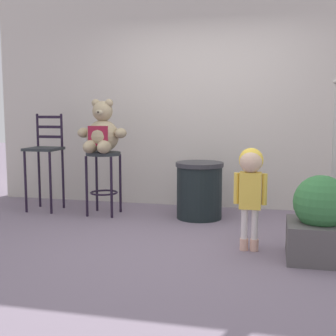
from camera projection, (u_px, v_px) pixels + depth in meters
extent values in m
plane|color=slate|center=(181.00, 243.00, 4.47)|extent=(24.00, 24.00, 0.00)
cube|color=beige|center=(210.00, 89.00, 6.12)|extent=(6.07, 0.30, 3.15)
cylinder|color=#25292D|center=(103.00, 154.00, 5.61)|extent=(0.43, 0.43, 0.04)
cylinder|color=black|center=(87.00, 186.00, 5.54)|extent=(0.03, 0.03, 0.74)
cylinder|color=black|center=(111.00, 188.00, 5.47)|extent=(0.03, 0.03, 0.74)
cylinder|color=black|center=(97.00, 182.00, 5.85)|extent=(0.03, 0.03, 0.74)
cylinder|color=black|center=(120.00, 183.00, 5.78)|extent=(0.03, 0.03, 0.74)
torus|color=black|center=(104.00, 193.00, 5.67)|extent=(0.34, 0.34, 0.02)
sphere|color=tan|center=(103.00, 136.00, 5.59)|extent=(0.39, 0.39, 0.39)
cube|color=maroon|center=(98.00, 136.00, 5.43)|extent=(0.24, 0.03, 0.24)
sphere|color=tan|center=(103.00, 111.00, 5.55)|extent=(0.25, 0.25, 0.25)
ellipsoid|color=#9C9072|center=(99.00, 112.00, 5.45)|extent=(0.10, 0.08, 0.07)
sphere|color=black|center=(98.00, 112.00, 5.42)|extent=(0.03, 0.03, 0.03)
sphere|color=tan|center=(96.00, 103.00, 5.56)|extent=(0.10, 0.10, 0.10)
sphere|color=tan|center=(109.00, 103.00, 5.52)|extent=(0.10, 0.10, 0.10)
ellipsoid|color=tan|center=(84.00, 133.00, 5.61)|extent=(0.14, 0.22, 0.12)
ellipsoid|color=tan|center=(121.00, 133.00, 5.50)|extent=(0.14, 0.22, 0.12)
ellipsoid|color=tan|center=(90.00, 147.00, 5.44)|extent=(0.13, 0.33, 0.16)
ellipsoid|color=tan|center=(104.00, 147.00, 5.40)|extent=(0.13, 0.33, 0.16)
cylinder|color=#DBA690|center=(244.00, 244.00, 4.23)|extent=(0.08, 0.08, 0.11)
cylinder|color=silver|center=(244.00, 223.00, 4.21)|extent=(0.06, 0.06, 0.28)
cylinder|color=#DBA690|center=(254.00, 245.00, 4.21)|extent=(0.08, 0.08, 0.11)
cylinder|color=silver|center=(255.00, 224.00, 4.19)|extent=(0.06, 0.06, 0.28)
cube|color=gold|center=(250.00, 191.00, 4.16)|extent=(0.20, 0.11, 0.34)
cylinder|color=gold|center=(236.00, 188.00, 4.19)|extent=(0.05, 0.05, 0.29)
cylinder|color=gold|center=(264.00, 189.00, 4.13)|extent=(0.05, 0.05, 0.29)
sphere|color=#D8B293|center=(251.00, 161.00, 4.13)|extent=(0.21, 0.21, 0.21)
sphere|color=yellow|center=(251.00, 160.00, 4.15)|extent=(0.22, 0.22, 0.22)
cylinder|color=black|center=(199.00, 192.00, 5.47)|extent=(0.54, 0.54, 0.63)
cylinder|color=#2D2D33|center=(199.00, 164.00, 5.43)|extent=(0.57, 0.57, 0.05)
cylinder|color=#B6B29F|center=(335.00, 221.00, 4.98)|extent=(0.32, 0.32, 0.18)
cube|color=#25292D|center=(44.00, 149.00, 5.85)|extent=(0.41, 0.41, 0.03)
cylinder|color=black|center=(25.00, 182.00, 5.77)|extent=(0.03, 0.03, 0.78)
cylinder|color=black|center=(50.00, 183.00, 5.69)|extent=(0.03, 0.03, 0.78)
cylinder|color=black|center=(39.00, 178.00, 6.10)|extent=(0.03, 0.03, 0.78)
cylinder|color=black|center=(63.00, 179.00, 6.02)|extent=(0.03, 0.03, 0.78)
cylinder|color=black|center=(38.00, 130.00, 6.02)|extent=(0.03, 0.03, 0.43)
cylinder|color=black|center=(62.00, 130.00, 5.94)|extent=(0.03, 0.03, 0.43)
cube|color=black|center=(50.00, 137.00, 5.99)|extent=(0.35, 0.02, 0.04)
cube|color=black|center=(49.00, 127.00, 5.98)|extent=(0.35, 0.02, 0.04)
cube|color=black|center=(49.00, 117.00, 5.96)|extent=(0.35, 0.02, 0.04)
cube|color=#524D4E|center=(319.00, 241.00, 3.95)|extent=(0.56, 0.56, 0.33)
sphere|color=#35723D|center=(321.00, 202.00, 3.91)|extent=(0.47, 0.47, 0.47)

